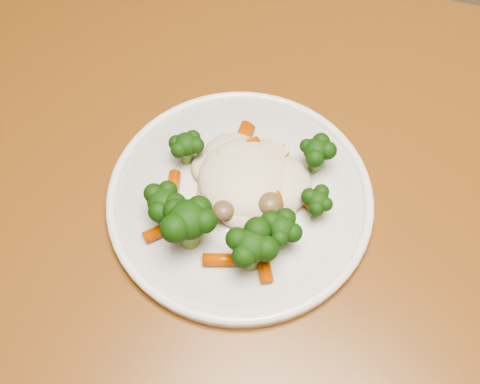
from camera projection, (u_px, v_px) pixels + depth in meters
The scene contains 3 objects.
dining_table at pixel (259, 298), 0.65m from camera, with size 1.35×1.04×0.75m.
plate at pixel (240, 199), 0.60m from camera, with size 0.26×0.26×0.01m, color white.
meal at pixel (237, 196), 0.57m from camera, with size 0.18×0.18×0.05m.
Camera 1 is at (0.40, 0.09, 1.27)m, focal length 45.00 mm.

